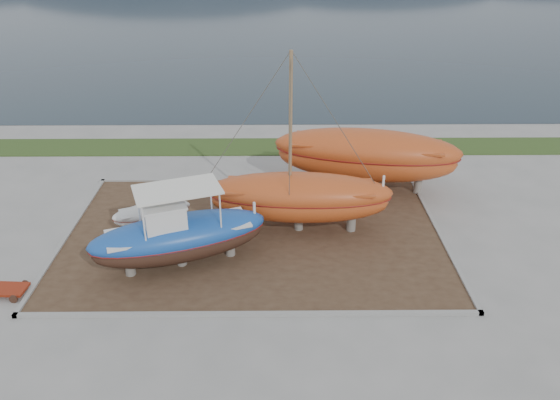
{
  "coord_description": "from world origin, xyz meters",
  "views": [
    {
      "loc": [
        1.08,
        -18.96,
        13.85
      ],
      "look_at": [
        1.27,
        4.0,
        1.93
      ],
      "focal_mm": 35.0,
      "sensor_mm": 36.0,
      "label": 1
    }
  ],
  "objects_px": {
    "orange_sailboat": "(300,147)",
    "orange_bare_hull": "(366,161)",
    "blue_caique": "(179,228)",
    "red_trailer": "(8,291)",
    "white_dinghy": "(152,216)"
  },
  "relations": [
    {
      "from": "blue_caique",
      "to": "orange_sailboat",
      "type": "distance_m",
      "value": 6.65
    },
    {
      "from": "red_trailer",
      "to": "blue_caique",
      "type": "bearing_deg",
      "value": 20.4
    },
    {
      "from": "blue_caique",
      "to": "red_trailer",
      "type": "relative_size",
      "value": 3.47
    },
    {
      "from": "blue_caique",
      "to": "red_trailer",
      "type": "height_order",
      "value": "blue_caique"
    },
    {
      "from": "white_dinghy",
      "to": "orange_bare_hull",
      "type": "xyz_separation_m",
      "value": [
        11.21,
        4.23,
        1.11
      ]
    },
    {
      "from": "white_dinghy",
      "to": "red_trailer",
      "type": "height_order",
      "value": "white_dinghy"
    },
    {
      "from": "blue_caique",
      "to": "red_trailer",
      "type": "bearing_deg",
      "value": 177.05
    },
    {
      "from": "blue_caique",
      "to": "orange_sailboat",
      "type": "xyz_separation_m",
      "value": [
        5.34,
        3.07,
        2.52
      ]
    },
    {
      "from": "orange_sailboat",
      "to": "orange_bare_hull",
      "type": "distance_m",
      "value": 6.6
    },
    {
      "from": "orange_sailboat",
      "to": "orange_bare_hull",
      "type": "bearing_deg",
      "value": 52.59
    },
    {
      "from": "white_dinghy",
      "to": "orange_sailboat",
      "type": "relative_size",
      "value": 0.43
    },
    {
      "from": "white_dinghy",
      "to": "red_trailer",
      "type": "bearing_deg",
      "value": -154.52
    },
    {
      "from": "orange_sailboat",
      "to": "red_trailer",
      "type": "height_order",
      "value": "orange_sailboat"
    },
    {
      "from": "orange_sailboat",
      "to": "red_trailer",
      "type": "xyz_separation_m",
      "value": [
        -12.18,
        -5.14,
        -4.3
      ]
    },
    {
      "from": "white_dinghy",
      "to": "red_trailer",
      "type": "xyz_separation_m",
      "value": [
        -4.88,
        -5.49,
        -0.48
      ]
    }
  ]
}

